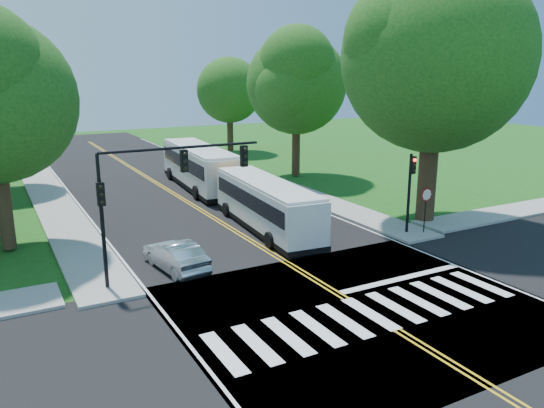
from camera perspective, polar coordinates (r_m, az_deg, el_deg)
ground at (r=21.04m, az=9.63°, el=-11.05°), size 140.00×140.00×0.00m
road at (r=36.06m, az=-8.23°, el=-0.31°), size 14.00×96.00×0.01m
cross_road at (r=21.04m, az=9.63°, el=-11.03°), size 60.00×12.00×0.01m
center_line at (r=39.74m, az=-10.26°, el=0.96°), size 0.36×70.00×0.01m
edge_line_w at (r=38.23m, az=-19.95°, el=-0.19°), size 0.12×70.00×0.01m
edge_line_e at (r=42.30m, az=-1.50°, el=1.97°), size 0.12×70.00×0.01m
crosswalk at (r=20.69m, az=10.50°, el=-11.50°), size 12.60×3.00×0.01m
stop_bar at (r=24.27m, az=13.86°, el=-7.74°), size 6.60×0.40×0.01m
sidewalk_nw at (r=40.96m, az=-22.69°, el=0.56°), size 2.60×40.00×0.15m
sidewalk_ne at (r=45.57m, az=-1.54°, el=2.92°), size 2.60×40.00×0.15m
sidewalk_xe at (r=39.63m, az=26.63°, el=-0.28°), size 20.00×2.60×0.15m
tree_ne_big at (r=32.43m, az=17.22°, el=14.80°), size 10.80×10.80×14.91m
tree_east_mid at (r=45.41m, az=2.67°, el=12.76°), size 8.40×8.40×11.93m
tree_east_far at (r=60.10m, az=-4.61°, el=12.09°), size 7.20×7.20×10.34m
signal_nw at (r=22.58m, az=-12.19°, el=2.30°), size 7.15×0.46×5.66m
signal_ne at (r=29.93m, az=14.66°, el=2.23°), size 0.30×0.46×4.40m
stop_sign at (r=30.36m, az=16.25°, el=0.48°), size 0.76×0.08×2.53m
bus_lead at (r=30.35m, az=-0.66°, el=0.02°), size 3.32×11.08×2.82m
bus_follow at (r=41.74m, az=-7.85°, el=4.06°), size 3.73×12.64×3.23m
hatchback at (r=24.67m, az=-10.32°, el=-5.49°), size 2.01×4.34×1.38m
suv at (r=35.85m, az=2.21°, el=0.77°), size 2.98×4.80×1.24m
dark_sedan at (r=34.22m, az=2.75°, el=0.01°), size 2.74×4.13×1.11m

